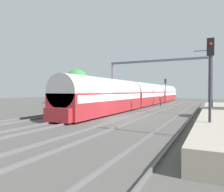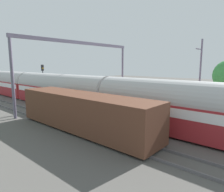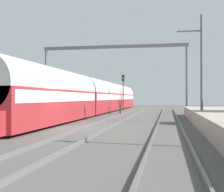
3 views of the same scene
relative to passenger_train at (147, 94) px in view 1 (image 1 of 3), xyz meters
The scene contains 13 objects.
ground 19.25m from the passenger_train, 83.81° to the right, with size 120.00×120.00×0.00m, color #514F4B.
track_far_west 19.57m from the passenger_train, 102.25° to the right, with size 1.52×60.00×0.16m.
track_west 19.13m from the passenger_train, 90.00° to the right, with size 1.51×60.00×0.16m.
track_east 19.57m from the passenger_train, 77.75° to the right, with size 1.51×60.00×0.16m.
track_far_east 20.84m from the passenger_train, 66.53° to the right, with size 1.52×60.00×0.16m.
passenger_train is the anchor object (origin of this frame).
freight_car 10.15m from the passenger_train, 114.05° to the right, with size 2.80×13.00×2.70m.
person_crossing 3.51m from the passenger_train, 32.68° to the right, with size 0.45×0.34×1.73m.
railway_signal_near 27.36m from the passenger_train, 67.25° to the right, with size 0.36×0.30×5.28m.
railway_signal_far 7.37m from the passenger_train, 74.68° to the left, with size 0.36×0.30×5.07m.
catenary_gantry 4.78m from the passenger_train, 40.01° to the right, with size 16.79×0.28×7.86m.
catenary_pole_east_mid 16.97m from the passenger_train, 50.90° to the right, with size 1.90×0.20×8.00m.
tree_west_background 14.04m from the passenger_train, 169.50° to the right, with size 4.81×4.81×6.84m.
Camera 1 is at (8.59, -18.28, 2.53)m, focal length 33.85 mm.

